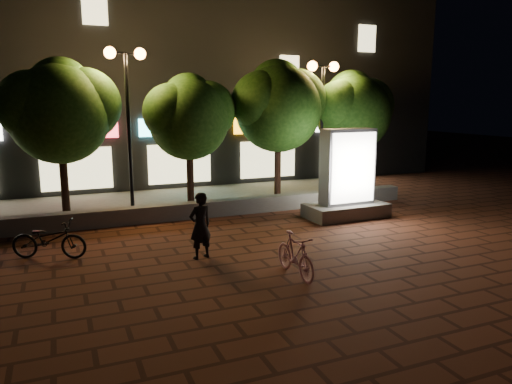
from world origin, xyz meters
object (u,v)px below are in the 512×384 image
tree_right (279,103)px  scooter_pink (295,255)px  tree_mid (190,114)px  scooter_parked (49,239)px  street_lamp_left (127,88)px  street_lamp_right (323,94)px  ad_kiosk (347,182)px  rider (200,226)px  tree_left (61,108)px  tree_far_right (354,108)px

tree_right → scooter_pink: tree_right is taller
tree_mid → scooter_parked: 6.64m
tree_mid → scooter_parked: (-4.51, -4.02, -2.76)m
street_lamp_left → street_lamp_right: street_lamp_left is taller
ad_kiosk → scooter_pink: size_ratio=1.82×
tree_mid → street_lamp_left: street_lamp_left is taller
street_lamp_right → tree_mid: bearing=177.0°
tree_mid → street_lamp_right: street_lamp_right is taller
tree_right → scooter_parked: size_ratio=2.90×
tree_right → street_lamp_left: 5.38m
scooter_pink → rider: rider is taller
tree_left → rider: 6.60m
tree_left → ad_kiosk: tree_left is taller
ad_kiosk → scooter_parked: size_ratio=1.61×
ad_kiosk → scooter_pink: 5.66m
tree_right → street_lamp_left: street_lamp_left is taller
tree_mid → tree_far_right: bearing=0.0°
street_lamp_right → rider: street_lamp_right is taller
rider → street_lamp_right: bearing=-157.7°
tree_left → tree_far_right: tree_left is taller
scooter_pink → scooter_parked: 5.77m
tree_mid → ad_kiosk: (4.17, -3.24, -2.08)m
rider → scooter_parked: (-3.27, 1.36, -0.33)m
tree_right → rider: 7.57m
ad_kiosk → tree_right: bearing=104.9°
rider → tree_left: bearing=-80.2°
rider → scooter_parked: size_ratio=0.90×
ad_kiosk → scooter_parked: ad_kiosk is taller
tree_left → scooter_pink: bearing=-59.7°
tree_left → ad_kiosk: 9.08m
rider → tree_mid: bearing=-120.3°
tree_mid → tree_right: size_ratio=0.89×
street_lamp_left → ad_kiosk: 7.48m
street_lamp_left → scooter_parked: bearing=-123.2°
ad_kiosk → scooter_parked: bearing=-174.8°
tree_left → street_lamp_left: size_ratio=0.94×
tree_right → tree_far_right: (3.20, -0.00, -0.20)m
tree_left → tree_mid: size_ratio=1.09×
street_lamp_right → scooter_parked: size_ratio=2.85×
street_lamp_left → scooter_parked: (-2.46, -3.76, -3.57)m
street_lamp_left → tree_far_right: bearing=1.8°
street_lamp_right → scooter_parked: (-9.46, -3.76, -3.44)m
tree_right → scooter_parked: 9.32m
scooter_pink → tree_mid: bearing=90.8°
street_lamp_left → scooter_parked: street_lamp_left is taller
scooter_parked → tree_mid: bearing=-24.7°
tree_far_right → scooter_pink: 10.01m
tree_mid → street_lamp_right: size_ratio=0.90×
tree_mid → tree_far_right: (6.50, 0.00, 0.15)m
rider → scooter_parked: bearing=-39.9°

